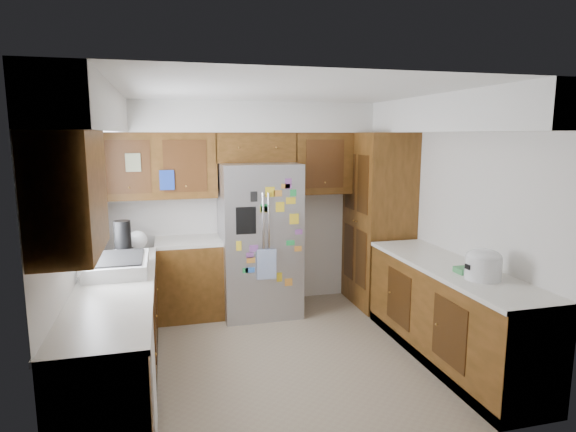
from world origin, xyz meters
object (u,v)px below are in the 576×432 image
object	(u,v)px
fridge	(259,239)
paper_towel	(479,265)
pantry	(378,220)
rice_cooker	(483,264)

from	to	relation	value
fridge	paper_towel	size ratio (longest dim) A/B	7.28
pantry	paper_towel	bearing A→B (deg)	-91.05
rice_cooker	paper_towel	bearing A→B (deg)	167.31
pantry	rice_cooker	xyz separation A→B (m)	(-0.00, -2.05, -0.02)
rice_cooker	paper_towel	world-z (taller)	rice_cooker
pantry	fridge	world-z (taller)	pantry
pantry	fridge	bearing A→B (deg)	177.94
fridge	paper_towel	distance (m)	2.56
pantry	rice_cooker	bearing A→B (deg)	-90.01
rice_cooker	paper_towel	distance (m)	0.04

